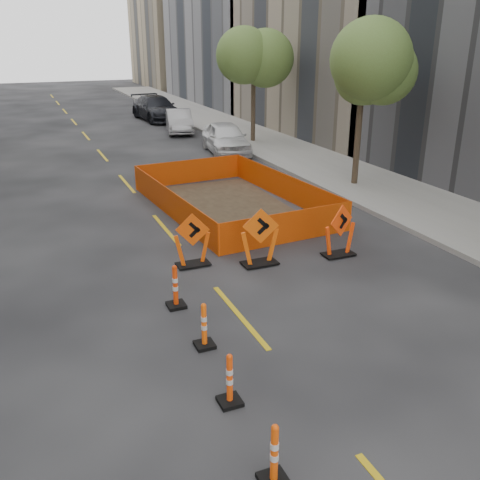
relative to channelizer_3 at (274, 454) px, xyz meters
name	(u,v)px	position (x,y,z in m)	size (l,w,h in m)	color
ground_plane	(340,433)	(1.37, 0.48, -0.49)	(140.00, 140.00, 0.00)	black
sidewalk_right	(366,183)	(10.37, 12.48, -0.42)	(4.00, 90.00, 0.15)	gray
bld_right_c	(371,12)	(18.37, 24.28, 6.51)	(12.00, 16.00, 14.00)	gray
bld_right_e	(192,13)	(18.37, 59.08, 7.51)	(12.00, 14.00, 16.00)	tan
tree_r_b	(363,69)	(9.77, 12.48, 4.04)	(2.80, 2.80, 5.95)	#382B1E
tree_r_c	(254,59)	(9.77, 22.48, 4.04)	(2.80, 2.80, 5.95)	#382B1E
channelizer_3	(274,454)	(0.00, 0.00, 0.00)	(0.39, 0.39, 0.98)	#EF4C0A
channelizer_4	(230,379)	(0.08, 1.80, -0.01)	(0.38, 0.38, 0.96)	#F4440A
channelizer_5	(204,325)	(0.26, 3.61, -0.01)	(0.38, 0.38, 0.96)	#FF560A
channelizer_6	(175,286)	(0.22, 5.41, 0.02)	(0.40, 0.40, 1.02)	red
chevron_sign_left	(192,240)	(1.29, 7.46, 0.25)	(0.98, 0.59, 1.47)	#E34909
chevron_sign_center	(260,237)	(2.95, 6.83, 0.30)	(1.06, 0.63, 1.59)	#E95409
chevron_sign_right	(340,230)	(5.23, 6.54, 0.25)	(0.99, 0.60, 1.49)	#FF410A
safety_fence	(230,195)	(4.11, 11.79, -0.01)	(4.51, 7.68, 0.96)	#D6540B
parked_car_near	(226,138)	(7.35, 20.49, 0.30)	(1.87, 4.64, 1.58)	white
parked_car_mid	(179,121)	(6.98, 27.48, 0.20)	(1.47, 4.22, 1.39)	#A8A7AD
parked_car_far	(156,108)	(6.98, 33.05, 0.34)	(2.33, 5.73, 1.66)	black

